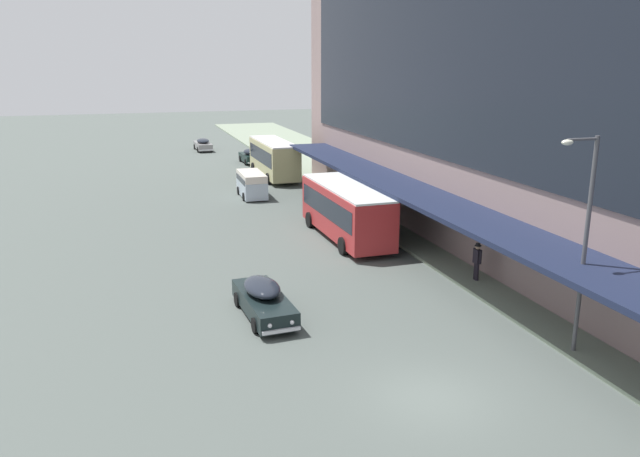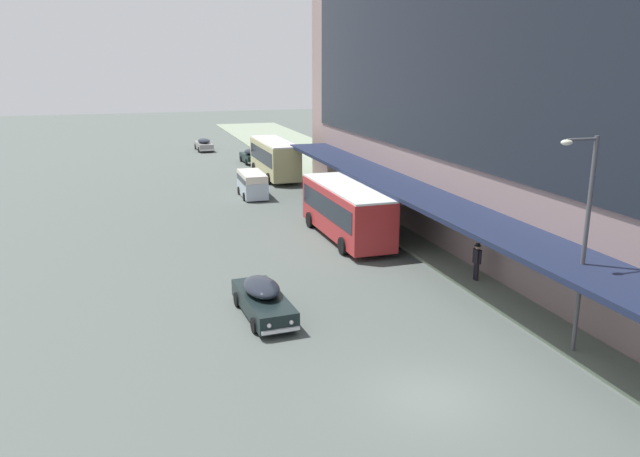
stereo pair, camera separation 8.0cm
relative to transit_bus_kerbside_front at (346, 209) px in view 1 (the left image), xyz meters
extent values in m
plane|color=#4F5753|center=(-3.62, -18.32, -1.87)|extent=(240.00, 240.00, 0.00)
cube|color=#192039|center=(2.78, -18.32, 1.51)|extent=(3.20, 72.00, 0.24)
cube|color=#AA2628|center=(0.00, 0.00, -0.12)|extent=(2.69, 9.61, 2.79)
cube|color=black|center=(0.00, 0.00, 0.21)|extent=(2.72, 8.85, 1.23)
cube|color=silver|center=(0.00, 0.00, 1.32)|extent=(2.58, 9.61, 0.12)
cube|color=black|center=(-0.06, 4.83, 1.02)|extent=(1.28, 0.08, 0.36)
cylinder|color=black|center=(-1.32, 3.24, -1.37)|extent=(0.26, 1.00, 1.00)
cylinder|color=black|center=(1.24, 3.27, -1.37)|extent=(0.26, 1.00, 1.00)
cylinder|color=black|center=(-1.25, -2.99, -1.37)|extent=(0.26, 1.00, 1.00)
cylinder|color=black|center=(1.32, -2.96, -1.37)|extent=(0.26, 1.00, 1.00)
cube|color=tan|center=(0.62, 21.20, -0.05)|extent=(2.64, 9.40, 2.94)
cube|color=black|center=(0.62, 21.20, 0.31)|extent=(2.68, 8.65, 1.30)
cube|color=silver|center=(0.62, 21.20, 1.48)|extent=(2.54, 9.40, 0.12)
cube|color=black|center=(0.57, 25.93, 1.18)|extent=(1.27, 0.07, 0.36)
cylinder|color=black|center=(-0.69, 24.38, -1.37)|extent=(0.26, 1.00, 1.00)
cylinder|color=black|center=(1.85, 24.40, -1.37)|extent=(0.26, 1.00, 1.00)
cylinder|color=black|center=(-0.63, 18.28, -1.37)|extent=(0.26, 1.00, 1.00)
cylinder|color=black|center=(1.92, 18.31, -1.37)|extent=(0.26, 1.00, 1.00)
cube|color=gray|center=(-3.36, 41.48, -1.28)|extent=(1.76, 4.73, 0.73)
ellipsoid|color=#1E232D|center=(-3.35, 41.24, -0.67)|extent=(1.51, 2.62, 0.54)
cube|color=silver|center=(-3.41, 43.87, -1.50)|extent=(1.57, 0.16, 0.14)
cube|color=silver|center=(-3.30, 39.08, -1.50)|extent=(1.57, 0.16, 0.14)
sphere|color=silver|center=(-3.87, 43.83, -1.23)|extent=(0.18, 0.18, 0.18)
sphere|color=silver|center=(-2.96, 43.85, -1.23)|extent=(0.18, 0.18, 0.18)
cylinder|color=black|center=(-4.22, 42.91, -1.55)|extent=(0.15, 0.64, 0.64)
cylinder|color=black|center=(-2.57, 42.95, -1.55)|extent=(0.15, 0.64, 0.64)
cylinder|color=black|center=(-4.15, 40.00, -1.55)|extent=(0.15, 0.64, 0.64)
cylinder|color=black|center=(-2.50, 40.04, -1.55)|extent=(0.15, 0.64, 0.64)
cube|color=black|center=(0.24, 30.34, -1.28)|extent=(1.86, 4.16, 0.73)
ellipsoid|color=#1E232D|center=(0.25, 30.14, -0.64)|extent=(1.59, 2.31, 0.63)
cube|color=silver|center=(0.17, 32.44, -1.50)|extent=(1.64, 0.18, 0.14)
cube|color=silver|center=(0.32, 28.24, -1.50)|extent=(1.64, 0.18, 0.14)
sphere|color=silver|center=(-0.30, 32.39, -1.23)|extent=(0.18, 0.18, 0.18)
sphere|color=silver|center=(0.65, 32.43, -1.23)|extent=(0.18, 0.18, 0.18)
cylinder|color=black|center=(-0.66, 31.58, -1.55)|extent=(0.16, 0.64, 0.64)
cylinder|color=black|center=(1.06, 31.64, -1.55)|extent=(0.16, 0.64, 0.64)
cylinder|color=black|center=(-0.57, 29.04, -1.55)|extent=(0.16, 0.64, 0.64)
cylinder|color=black|center=(1.15, 29.10, -1.55)|extent=(0.16, 0.64, 0.64)
cube|color=black|center=(-7.32, -10.21, -1.28)|extent=(1.91, 4.88, 0.74)
ellipsoid|color=#1E232D|center=(-7.33, -9.97, -0.63)|extent=(1.59, 2.71, 0.62)
cube|color=silver|center=(-7.17, -12.65, -1.50)|extent=(1.55, 0.21, 0.14)
cube|color=silver|center=(-7.46, -7.77, -1.50)|extent=(1.55, 0.21, 0.14)
sphere|color=silver|center=(-6.73, -12.59, -1.23)|extent=(0.18, 0.18, 0.18)
sphere|color=silver|center=(-7.62, -12.64, -1.23)|extent=(0.18, 0.18, 0.18)
cylinder|color=black|center=(-6.42, -11.64, -1.55)|extent=(0.18, 0.65, 0.64)
cylinder|color=black|center=(-8.04, -11.74, -1.55)|extent=(0.18, 0.65, 0.64)
cylinder|color=black|center=(-6.59, -8.68, -1.55)|extent=(0.18, 0.65, 0.64)
cylinder|color=black|center=(-8.22, -8.77, -1.55)|extent=(0.18, 0.65, 0.64)
cube|color=#B0C0D0|center=(-3.02, 13.58, -1.11)|extent=(1.80, 4.32, 1.29)
cube|color=silver|center=(-3.02, 13.58, -0.32)|extent=(1.77, 4.23, 0.83)
cube|color=black|center=(-3.02, 13.58, -0.41)|extent=(1.84, 3.89, 0.41)
ellipsoid|color=#B0C0D0|center=(-2.99, 15.68, -0.97)|extent=(1.62, 0.62, 1.11)
cylinder|color=black|center=(-3.88, 14.84, -1.55)|extent=(0.17, 0.64, 0.64)
cylinder|color=black|center=(-2.13, 14.82, -1.55)|extent=(0.17, 0.64, 0.64)
cylinder|color=black|center=(-3.91, 12.34, -1.55)|extent=(0.17, 0.64, 0.64)
cylinder|color=black|center=(-2.16, 12.32, -1.55)|extent=(0.17, 0.64, 0.64)
cylinder|color=black|center=(3.43, -9.33, -1.29)|extent=(0.16, 0.16, 0.85)
cylinder|color=black|center=(3.42, -9.17, -1.29)|extent=(0.16, 0.16, 0.85)
cube|color=black|center=(3.42, -9.25, -0.52)|extent=(0.26, 0.41, 0.70)
cylinder|color=black|center=(3.44, -9.51, -0.48)|extent=(0.10, 0.10, 0.63)
cylinder|color=black|center=(3.41, -8.99, -0.48)|extent=(0.10, 0.10, 0.63)
sphere|color=tan|center=(3.42, -9.25, -0.06)|extent=(0.22, 0.22, 0.22)
cylinder|color=black|center=(3.42, -9.25, 0.02)|extent=(0.33, 0.33, 0.02)
cylinder|color=black|center=(3.42, -9.25, 0.08)|extent=(0.21, 0.21, 0.12)
cylinder|color=#4C4C51|center=(2.81, -17.06, 2.22)|extent=(0.16, 0.16, 7.88)
cylinder|color=#4C4C51|center=(2.21, -17.06, 6.07)|extent=(1.20, 0.10, 0.10)
ellipsoid|color=silver|center=(1.61, -17.06, 5.99)|extent=(0.44, 0.28, 0.20)
camera|label=1|loc=(-12.42, -34.31, 8.60)|focal=35.00mm
camera|label=2|loc=(-12.35, -34.33, 8.60)|focal=35.00mm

